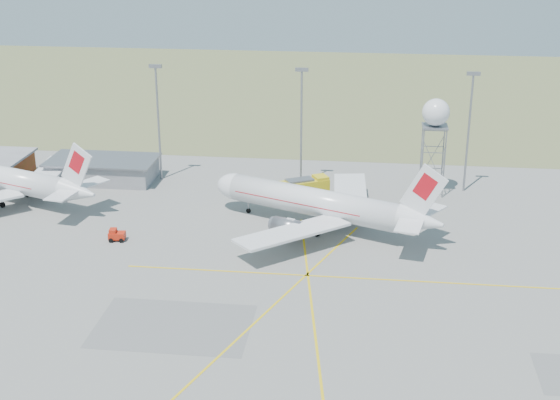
# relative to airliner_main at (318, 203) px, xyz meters

# --- Properties ---
(grass_strip) EXTENTS (400.00, 120.00, 0.03)m
(grass_strip) POSITION_rel_airliner_main_xyz_m (5.62, 93.43, -3.90)
(grass_strip) COLOR #586B3B
(grass_strip) RESTS_ON ground
(building_grey) EXTENTS (19.00, 10.00, 3.90)m
(building_grey) POSITION_rel_airliner_main_xyz_m (-39.38, 17.43, -1.94)
(building_grey) COLOR gray
(building_grey) RESTS_ON ground
(mast_a) EXTENTS (2.20, 0.50, 20.50)m
(mast_a) POSITION_rel_airliner_main_xyz_m (-29.38, 19.43, 8.15)
(mast_a) COLOR gray
(mast_a) RESTS_ON ground
(mast_b) EXTENTS (2.20, 0.50, 20.50)m
(mast_b) POSITION_rel_airliner_main_xyz_m (-4.38, 19.43, 8.15)
(mast_b) COLOR gray
(mast_b) RESTS_ON ground
(mast_c) EXTENTS (2.20, 0.50, 20.50)m
(mast_c) POSITION_rel_airliner_main_xyz_m (23.62, 19.43, 8.15)
(mast_c) COLOR gray
(mast_c) RESTS_ON ground
(airliner_main) EXTENTS (36.00, 33.65, 12.78)m
(airliner_main) POSITION_rel_airliner_main_xyz_m (0.00, 0.00, 0.00)
(airliner_main) COLOR silver
(airliner_main) RESTS_ON ground
(airliner_far) EXTENTS (34.28, 32.21, 12.04)m
(airliner_far) POSITION_rel_airliner_main_xyz_m (-51.50, 5.51, -0.23)
(airliner_far) COLOR silver
(airliner_far) RESTS_ON ground
(radar_tower) EXTENTS (4.52, 4.52, 16.36)m
(radar_tower) POSITION_rel_airliner_main_xyz_m (17.89, 17.39, 5.27)
(radar_tower) COLOR gray
(radar_tower) RESTS_ON ground
(fire_truck) EXTENTS (8.45, 6.29, 3.26)m
(fire_truck) POSITION_rel_airliner_main_xyz_m (-2.98, 13.54, -2.35)
(fire_truck) COLOR gold
(fire_truck) RESTS_ON ground
(baggage_tug) EXTENTS (2.49, 2.09, 1.82)m
(baggage_tug) POSITION_rel_airliner_main_xyz_m (-28.63, -8.34, -3.23)
(baggage_tug) COLOR red
(baggage_tug) RESTS_ON ground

